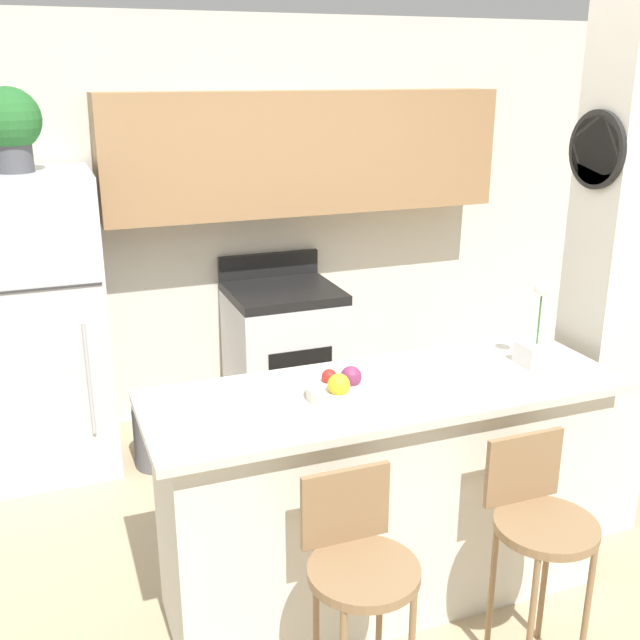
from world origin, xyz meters
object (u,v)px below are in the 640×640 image
at_px(bar_stool_right, 539,524).
at_px(fruit_bowl, 340,388).
at_px(refrigerator, 35,326).
at_px(orchid_vase, 537,344).
at_px(stove_range, 284,354).
at_px(bar_stool_left, 359,568).
at_px(trash_bin, 158,435).
at_px(potted_plant_on_fridge, 10,125).

xyz_separation_m(bar_stool_right, fruit_bowl, (-0.58, 0.53, 0.42)).
bearing_deg(fruit_bowl, refrigerator, 121.47).
height_order(orchid_vase, fruit_bowl, orchid_vase).
bearing_deg(refrigerator, stove_range, 1.98).
xyz_separation_m(bar_stool_left, orchid_vase, (1.08, 0.56, 0.47)).
xyz_separation_m(bar_stool_right, trash_bin, (-1.09, 2.08, -0.43)).
bearing_deg(stove_range, fruit_bowl, -101.48).
bearing_deg(potted_plant_on_fridge, orchid_vase, -41.17).
bearing_deg(trash_bin, bar_stool_right, -62.28).
bearing_deg(trash_bin, refrigerator, 156.54).
bearing_deg(bar_stool_left, fruit_bowl, 74.74).
bearing_deg(stove_range, bar_stool_right, -85.05).
distance_m(refrigerator, fruit_bowl, 2.12).
distance_m(bar_stool_right, trash_bin, 2.39).
height_order(bar_stool_left, orchid_vase, orchid_vase).
bearing_deg(refrigerator, bar_stool_left, -67.71).
height_order(fruit_bowl, trash_bin, fruit_bowl).
height_order(refrigerator, trash_bin, refrigerator).
bearing_deg(fruit_bowl, bar_stool_left, -105.26).
height_order(stove_range, bar_stool_right, stove_range).
height_order(orchid_vase, trash_bin, orchid_vase).
relative_size(refrigerator, bar_stool_right, 1.83).
bearing_deg(orchid_vase, refrigerator, 138.83).
height_order(bar_stool_right, fruit_bowl, fruit_bowl).
distance_m(bar_stool_left, orchid_vase, 1.30).
bearing_deg(orchid_vase, bar_stool_left, -152.64).
distance_m(refrigerator, stove_range, 1.53).
xyz_separation_m(refrigerator, bar_stool_right, (1.69, -2.34, -0.23)).
xyz_separation_m(potted_plant_on_fridge, orchid_vase, (2.04, -1.78, -0.86)).
bearing_deg(orchid_vase, stove_range, 106.86).
xyz_separation_m(stove_range, bar_stool_left, (-0.52, -2.39, 0.16)).
xyz_separation_m(bar_stool_right, orchid_vase, (0.35, 0.56, 0.47)).
distance_m(refrigerator, bar_stool_right, 2.89).
height_order(stove_range, potted_plant_on_fridge, potted_plant_on_fridge).
xyz_separation_m(refrigerator, stove_range, (1.48, 0.05, -0.39)).
xyz_separation_m(refrigerator, orchid_vase, (2.04, -1.78, 0.24)).
distance_m(potted_plant_on_fridge, orchid_vase, 2.84).
bearing_deg(stove_range, trash_bin, -160.75).
distance_m(stove_range, bar_stool_left, 2.45).
bearing_deg(trash_bin, fruit_bowl, -71.77).
xyz_separation_m(bar_stool_right, potted_plant_on_fridge, (-1.69, 2.34, 1.33)).
distance_m(bar_stool_left, trash_bin, 2.16).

